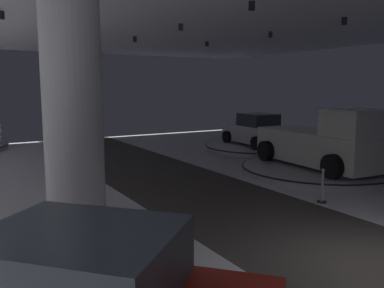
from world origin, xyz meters
TOP-DOWN VIEW (x-y plane):
  - ground at (0.00, 0.00)m, footprint 24.00×44.00m
  - column_left at (-4.59, 3.72)m, footprint 1.15×1.15m
  - display_platform_mid_right at (5.51, 6.54)m, footprint 5.97×5.97m
  - pickup_truck_mid_right at (5.48, 6.22)m, footprint 2.99×5.45m
  - display_platform_far_right at (7.41, 12.65)m, footprint 5.48×5.48m
  - display_car_far_right at (7.41, 12.62)m, footprint 2.51×4.35m
  - stanchion_a at (2.50, 3.68)m, footprint 0.28×0.28m

SIDE VIEW (x-z plane):
  - ground at x=0.00m, z-range -0.05..0.00m
  - display_platform_far_right at x=7.41m, z-range 0.02..0.24m
  - display_platform_mid_right at x=5.51m, z-range 0.02..0.31m
  - stanchion_a at x=2.50m, z-range -0.13..0.88m
  - display_car_far_right at x=7.41m, z-range 0.14..1.84m
  - pickup_truck_mid_right at x=5.48m, z-range 0.08..2.38m
  - column_left at x=-4.59m, z-range 0.00..5.50m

